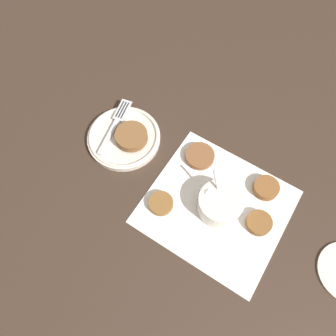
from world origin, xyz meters
name	(u,v)px	position (x,y,z in m)	size (l,w,h in m)	color
ground_plane	(211,204)	(0.00, 0.00, 0.00)	(4.00, 4.00, 0.00)	#38281E
napkin	(216,207)	(-0.01, 0.00, 0.00)	(0.32, 0.30, 0.00)	white
sauce_bowl	(220,203)	(-0.02, 0.00, 0.03)	(0.11, 0.10, 0.09)	silver
fritter_0	(200,156)	(0.08, -0.09, 0.01)	(0.07, 0.07, 0.01)	brown
fritter_1	(266,188)	(-0.09, -0.10, 0.01)	(0.06, 0.06, 0.02)	brown
fritter_2	(259,223)	(-0.12, -0.01, 0.01)	(0.06, 0.06, 0.02)	brown
fritter_3	(161,203)	(0.10, 0.06, 0.01)	(0.06, 0.06, 0.01)	brown
serving_plate	(124,137)	(0.27, -0.04, 0.01)	(0.19, 0.19, 0.02)	silver
fritter_on_plate	(131,136)	(0.25, -0.04, 0.03)	(0.08, 0.08, 0.02)	brown
fork	(117,120)	(0.31, -0.07, 0.02)	(0.05, 0.18, 0.00)	silver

